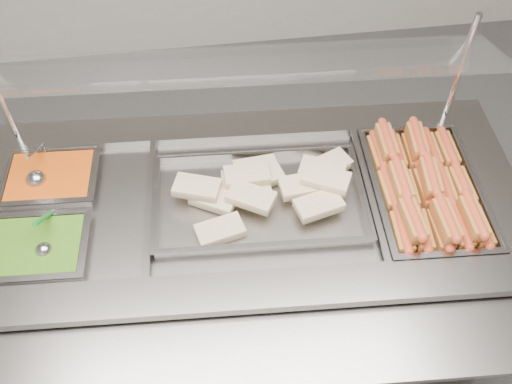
{
  "coord_description": "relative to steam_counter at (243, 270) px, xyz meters",
  "views": [
    {
      "loc": [
        -0.22,
        -0.85,
        2.39
      ],
      "look_at": [
        -0.05,
        0.35,
        0.94
      ],
      "focal_mm": 40.0,
      "sensor_mm": 36.0,
      "label": 1
    }
  ],
  "objects": [
    {
      "name": "hotdogs_in_buns",
      "position": [
        0.62,
        -0.05,
        0.46
      ],
      "size": [
        0.34,
        0.54,
        0.12
      ],
      "color": "#A65922",
      "rests_on": "pan_hotdogs"
    },
    {
      "name": "pan_peas",
      "position": [
        -0.66,
        -0.11,
        0.42
      ],
      "size": [
        0.32,
        0.26,
        0.1
      ],
      "color": "gray",
      "rests_on": "steam_counter"
    },
    {
      "name": "pan_wraps",
      "position": [
        0.06,
        -0.0,
        0.43
      ],
      "size": [
        0.72,
        0.45,
        0.07
      ],
      "color": "gray",
      "rests_on": "steam_counter"
    },
    {
      "name": "tray_rail",
      "position": [
        -0.03,
        -0.52,
        0.41
      ],
      "size": [
        1.84,
        0.49,
        0.05
      ],
      "color": "gray",
      "rests_on": "steam_counter"
    },
    {
      "name": "pan_hotdogs",
      "position": [
        0.63,
        -0.04,
        0.42
      ],
      "size": [
        0.38,
        0.58,
        0.1
      ],
      "color": "gray",
      "rests_on": "steam_counter"
    },
    {
      "name": "serving_spoon",
      "position": [
        -0.63,
        -0.11,
        0.47
      ],
      "size": [
        0.06,
        0.18,
        0.15
      ],
      "color": "#A5A4A8",
      "rests_on": "pan_peas"
    },
    {
      "name": "sneeze_guard",
      "position": [
        0.01,
        0.22,
        0.83
      ],
      "size": [
        1.69,
        0.4,
        0.45
      ],
      "color": "silver",
      "rests_on": "steam_counter"
    },
    {
      "name": "steam_counter",
      "position": [
        0.0,
        0.0,
        0.0
      ],
      "size": [
        1.96,
        0.96,
        0.91
      ],
      "color": "gray",
      "rests_on": "ground"
    },
    {
      "name": "pan_beans",
      "position": [
        -0.65,
        0.19,
        0.42
      ],
      "size": [
        0.32,
        0.26,
        0.1
      ],
      "color": "gray",
      "rests_on": "steam_counter"
    },
    {
      "name": "tortilla_wraps",
      "position": [
        0.1,
        0.03,
        0.47
      ],
      "size": [
        0.64,
        0.36,
        0.09
      ],
      "color": "tan",
      "rests_on": "pan_wraps"
    },
    {
      "name": "ladle",
      "position": [
        -0.69,
        0.18,
        0.47
      ],
      "size": [
        0.07,
        0.2,
        0.15
      ],
      "color": "#A5A4A8",
      "rests_on": "pan_beans"
    }
  ]
}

